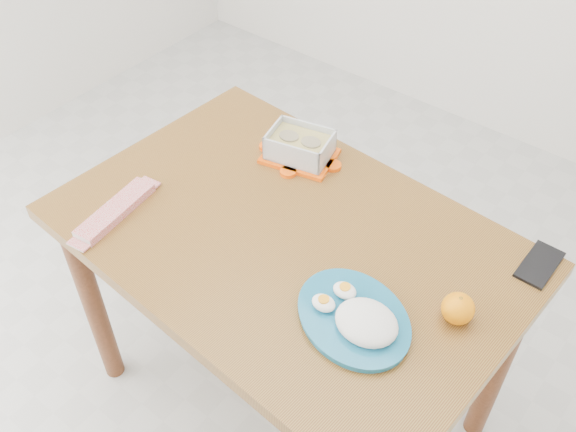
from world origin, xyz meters
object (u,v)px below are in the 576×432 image
Objects in this scene: dining_table at (288,264)px; food_container at (300,146)px; smartphone at (540,264)px; rice_plate at (358,317)px; orange_fruit at (458,309)px.

food_container is at bearing 125.81° from dining_table.
food_container is at bearing -176.88° from smartphone.
food_container is at bearing 160.74° from rice_plate.
food_container is 0.63m from orange_fruit.
dining_table is at bearing -71.30° from food_container.
dining_table is 5.37× the size of food_container.
rice_plate reaches higher than dining_table.
rice_plate reaches higher than orange_fruit.
food_container is 0.61× the size of rice_plate.
food_container reaches higher than smartphone.
smartphone is (0.67, 0.03, -0.04)m from food_container.
rice_plate is (0.28, -0.12, 0.13)m from dining_table.
rice_plate is at bearing -137.75° from orange_fruit.
dining_table is at bearing -151.06° from smartphone.
orange_fruit is (0.43, 0.02, 0.14)m from dining_table.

